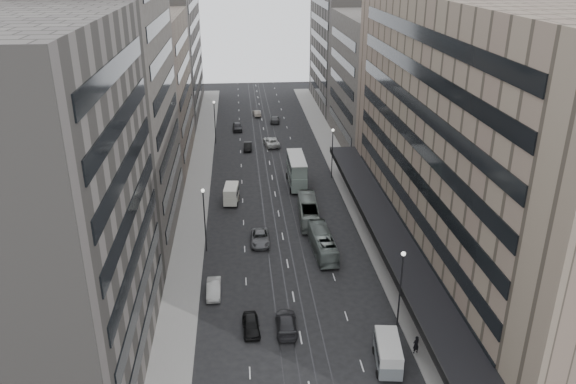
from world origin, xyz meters
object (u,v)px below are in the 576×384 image
object	(u,v)px
double_decker	(297,170)
sedan_0	(251,325)
bus_far	(308,211)
bus_near	(322,243)
pedestrian	(416,345)
vw_microbus	(388,352)
panel_van	(231,194)
sedan_2	(260,238)
sedan_1	(214,289)

from	to	relation	value
double_decker	sedan_0	size ratio (longest dim) A/B	2.17
bus_far	double_decker	world-z (taller)	double_decker
bus_near	bus_far	xyz separation A→B (m)	(-0.59, 9.16, 0.07)
bus_near	pedestrian	bearing A→B (deg)	103.58
double_decker	sedan_0	world-z (taller)	double_decker
vw_microbus	sedan_0	size ratio (longest dim) A/B	1.26
panel_van	sedan_2	world-z (taller)	panel_van
vw_microbus	sedan_1	distance (m)	20.35
vw_microbus	sedan_0	world-z (taller)	vw_microbus
vw_microbus	sedan_0	xyz separation A→B (m)	(-11.94, 6.12, -0.77)
sedan_1	pedestrian	distance (m)	22.00
sedan_1	pedestrian	bearing A→B (deg)	-32.02
vw_microbus	sedan_1	bearing A→B (deg)	148.15
sedan_2	pedestrian	distance (m)	26.34
sedan_1	pedestrian	size ratio (longest dim) A/B	2.32
bus_far	sedan_0	size ratio (longest dim) A/B	2.50
bus_near	sedan_2	size ratio (longest dim) A/B	1.89
double_decker	panel_van	world-z (taller)	double_decker
double_decker	sedan_2	size ratio (longest dim) A/B	1.73
bus_near	sedan_2	world-z (taller)	bus_near
sedan_0	sedan_1	xyz separation A→B (m)	(-3.80, 6.76, 0.01)
vw_microbus	panel_van	size ratio (longest dim) A/B	1.14
bus_far	double_decker	xyz separation A→B (m)	(-0.28, 12.59, 1.17)
bus_far	sedan_2	distance (m)	9.24
sedan_1	sedan_0	bearing A→B (deg)	-60.92
bus_near	panel_van	xyz separation A→B (m)	(-11.14, 15.93, 0.16)
bus_far	double_decker	size ratio (longest dim) A/B	1.15
sedan_1	sedan_2	bearing A→B (deg)	63.60
panel_van	sedan_0	size ratio (longest dim) A/B	1.10
bus_near	sedan_1	bearing A→B (deg)	29.54
sedan_0	sedan_1	bearing A→B (deg)	116.84
vw_microbus	sedan_2	world-z (taller)	vw_microbus
bus_near	double_decker	world-z (taller)	double_decker
bus_near	sedan_2	bearing A→B (deg)	-24.79
panel_van	pedestrian	size ratio (longest dim) A/B	2.44
bus_far	sedan_2	size ratio (longest dim) A/B	1.99
sedan_0	sedan_2	world-z (taller)	sedan_2
sedan_0	sedan_1	world-z (taller)	sedan_1
sedan_1	panel_van	bearing A→B (deg)	85.29
bus_far	sedan_0	world-z (taller)	bus_far
pedestrian	double_decker	bearing A→B (deg)	-102.26
panel_van	bus_near	bearing A→B (deg)	-49.51
bus_near	bus_far	bearing A→B (deg)	-88.81
sedan_0	sedan_2	distance (m)	18.06
bus_far	panel_van	bearing A→B (deg)	-29.56
sedan_2	vw_microbus	bearing A→B (deg)	-65.42
sedan_0	sedan_1	distance (m)	7.76
vw_microbus	pedestrian	world-z (taller)	vw_microbus
bus_near	sedan_0	distance (m)	17.53
bus_far	vw_microbus	size ratio (longest dim) A/B	1.98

